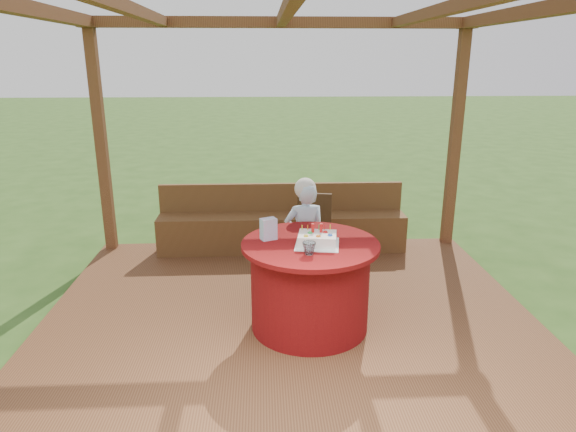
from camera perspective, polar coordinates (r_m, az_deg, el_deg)
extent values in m
plane|color=#2B4F1A|center=(4.90, 0.15, -12.13)|extent=(60.00, 60.00, 0.00)
cube|color=brown|center=(4.87, 0.15, -11.52)|extent=(4.50, 4.00, 0.12)
cube|color=brown|center=(6.51, -20.03, 7.49)|extent=(0.12, 0.12, 2.60)
cube|color=brown|center=(6.65, 18.07, 7.88)|extent=(0.12, 0.12, 2.60)
cube|color=brown|center=(6.16, -0.82, 20.72)|extent=(4.50, 0.14, 0.12)
cube|color=brown|center=(4.69, -28.68, 19.91)|extent=(0.14, 4.00, 0.12)
cube|color=brown|center=(4.89, 27.72, 19.84)|extent=(0.14, 4.00, 0.12)
cube|color=brown|center=(4.42, -18.22, 21.36)|extent=(0.10, 3.70, 0.10)
cube|color=brown|center=(4.29, 0.18, 22.30)|extent=(0.10, 3.70, 0.10)
cube|color=brown|center=(4.55, 18.01, 21.23)|extent=(0.10, 3.70, 0.10)
cube|color=brown|center=(6.31, -0.67, -1.82)|extent=(3.00, 0.42, 0.45)
cube|color=brown|center=(6.37, -0.74, 2.12)|extent=(3.00, 0.06, 0.35)
cylinder|color=maroon|center=(4.49, 2.44, -7.92)|extent=(1.02, 1.02, 0.75)
cylinder|color=maroon|center=(4.34, 2.50, -3.22)|extent=(1.17, 1.17, 0.04)
cube|color=#392512|center=(5.69, 2.80, -2.30)|extent=(0.44, 0.44, 0.05)
cylinder|color=#392512|center=(5.62, 1.11, -4.60)|extent=(0.04, 0.04, 0.38)
cylinder|color=#392512|center=(5.61, 4.24, -4.72)|extent=(0.04, 0.04, 0.38)
cylinder|color=#392512|center=(5.91, 1.39, -3.51)|extent=(0.04, 0.04, 0.38)
cylinder|color=#392512|center=(5.89, 4.36, -3.62)|extent=(0.04, 0.04, 0.38)
cube|color=#392512|center=(5.78, 2.95, 0.37)|extent=(0.38, 0.10, 0.45)
imported|color=#A7D2F8|center=(5.10, 1.87, -2.44)|extent=(0.44, 0.32, 1.13)
sphere|color=white|center=(4.96, 1.93, 3.07)|extent=(0.21, 0.21, 0.21)
cube|color=white|center=(4.29, 3.27, -3.15)|extent=(0.41, 0.41, 0.01)
cube|color=white|center=(4.27, 3.28, -2.55)|extent=(0.35, 0.30, 0.09)
cylinder|color=red|center=(4.28, 2.77, -1.34)|extent=(0.03, 0.03, 0.08)
cylinder|color=red|center=(4.29, 3.70, -1.33)|extent=(0.03, 0.03, 0.08)
sphere|color=yellow|center=(4.19, 2.01, -2.12)|extent=(0.04, 0.04, 0.04)
sphere|color=orange|center=(4.19, 3.39, -2.14)|extent=(0.04, 0.04, 0.04)
sphere|color=blue|center=(4.22, 4.71, -2.03)|extent=(0.04, 0.04, 0.04)
sphere|color=green|center=(4.27, 2.46, -1.76)|extent=(0.04, 0.04, 0.04)
sphere|color=red|center=(4.29, 4.18, -1.68)|extent=(0.04, 0.04, 0.04)
cube|color=#ED99CF|center=(4.38, -2.18, -1.45)|extent=(0.15, 0.13, 0.19)
imported|color=white|center=(4.06, 2.36, -3.60)|extent=(0.13, 0.13, 0.10)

